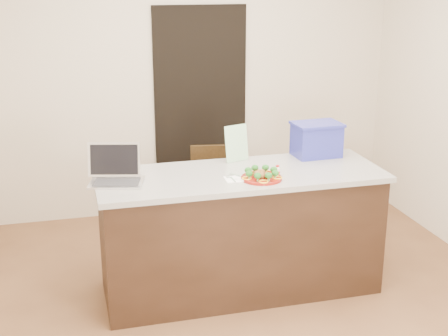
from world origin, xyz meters
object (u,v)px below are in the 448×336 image
object	(u,v)px
napkin	(235,179)
blue_box	(316,139)
chair	(215,188)
plate	(261,178)
island	(240,232)
yogurt_bottle	(277,171)
laptop	(115,172)

from	to	relation	value
napkin	blue_box	xyz separation A→B (m)	(0.77, 0.39, 0.13)
chair	plate	bearing A→B (deg)	-76.08
island	blue_box	world-z (taller)	blue_box
plate	chair	world-z (taller)	plate
yogurt_bottle	chair	size ratio (longest dim) A/B	0.09
plate	yogurt_bottle	bearing A→B (deg)	21.24
plate	yogurt_bottle	size ratio (longest dim) A/B	3.83
yogurt_bottle	laptop	distance (m)	1.13
plate	napkin	world-z (taller)	plate
napkin	blue_box	world-z (taller)	blue_box
laptop	chair	world-z (taller)	laptop
island	chair	size ratio (longest dim) A/B	2.43
laptop	chair	distance (m)	1.37
island	yogurt_bottle	xyz separation A→B (m)	(0.23, -0.12, 0.49)
napkin	laptop	bearing A→B (deg)	167.64
plate	blue_box	bearing A→B (deg)	36.66
napkin	chair	size ratio (longest dim) A/B	0.16
plate	blue_box	world-z (taller)	blue_box
napkin	blue_box	distance (m)	0.87
plate	chair	xyz separation A→B (m)	(-0.06, 1.10, -0.45)
plate	laptop	world-z (taller)	laptop
yogurt_bottle	island	bearing A→B (deg)	152.17
laptop	chair	size ratio (longest dim) A/B	0.48
island	yogurt_bottle	distance (m)	0.56
yogurt_bottle	chair	bearing A→B (deg)	100.72
plate	chair	size ratio (longest dim) A/B	0.34
napkin	laptop	xyz separation A→B (m)	(-0.80, 0.18, 0.07)
plate	yogurt_bottle	distance (m)	0.15
napkin	yogurt_bottle	world-z (taller)	yogurt_bottle
blue_box	chair	bearing A→B (deg)	131.94
yogurt_bottle	laptop	world-z (taller)	laptop
yogurt_bottle	napkin	bearing A→B (deg)	-178.22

